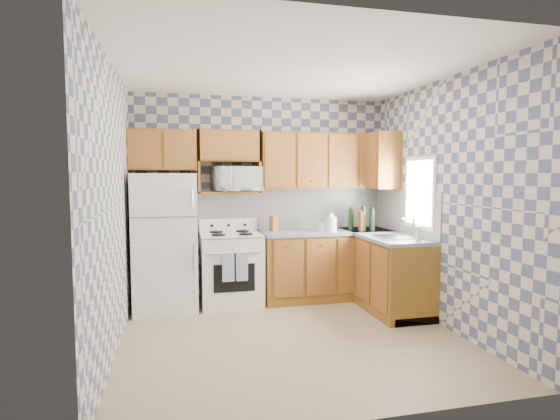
# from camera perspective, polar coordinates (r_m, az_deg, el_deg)

# --- Properties ---
(floor) EXTENTS (3.40, 3.40, 0.00)m
(floor) POSITION_cam_1_polar(r_m,az_deg,el_deg) (4.67, 1.56, -16.23)
(floor) COLOR #8C765D
(floor) RESTS_ON ground
(back_wall) EXTENTS (3.40, 0.02, 2.70)m
(back_wall) POSITION_cam_1_polar(r_m,az_deg,el_deg) (5.94, -2.34, 1.59)
(back_wall) COLOR slate
(back_wall) RESTS_ON ground
(right_wall) EXTENTS (0.02, 3.20, 2.70)m
(right_wall) POSITION_cam_1_polar(r_m,az_deg,el_deg) (5.08, 20.47, 0.81)
(right_wall) COLOR slate
(right_wall) RESTS_ON ground
(backsplash_back) EXTENTS (2.60, 0.02, 0.56)m
(backsplash_back) POSITION_cam_1_polar(r_m,az_deg,el_deg) (6.02, 1.42, 0.20)
(backsplash_back) COLOR white
(backsplash_back) RESTS_ON back_wall
(backsplash_right) EXTENTS (0.02, 1.60, 0.56)m
(backsplash_right) POSITION_cam_1_polar(r_m,az_deg,el_deg) (5.77, 15.95, -0.16)
(backsplash_right) COLOR white
(backsplash_right) RESTS_ON right_wall
(refrigerator) EXTENTS (0.75, 0.70, 1.68)m
(refrigerator) POSITION_cam_1_polar(r_m,az_deg,el_deg) (5.53, -14.73, -4.08)
(refrigerator) COLOR white
(refrigerator) RESTS_ON floor
(stove_body) EXTENTS (0.76, 0.65, 0.90)m
(stove_body) POSITION_cam_1_polar(r_m,az_deg,el_deg) (5.66, -6.40, -7.78)
(stove_body) COLOR white
(stove_body) RESTS_ON floor
(cooktop) EXTENTS (0.76, 0.65, 0.02)m
(cooktop) POSITION_cam_1_polar(r_m,az_deg,el_deg) (5.59, -6.45, -3.21)
(cooktop) COLOR silver
(cooktop) RESTS_ON stove_body
(backguard) EXTENTS (0.76, 0.08, 0.17)m
(backguard) POSITION_cam_1_polar(r_m,az_deg,el_deg) (5.84, -6.77, -1.93)
(backguard) COLOR white
(backguard) RESTS_ON cooktop
(dish_towel_left) EXTENTS (0.16, 0.02, 0.34)m
(dish_towel_left) POSITION_cam_1_polar(r_m,az_deg,el_deg) (5.30, -6.67, -7.45)
(dish_towel_left) COLOR navy
(dish_towel_left) RESTS_ON stove_body
(dish_towel_right) EXTENTS (0.16, 0.02, 0.34)m
(dish_towel_right) POSITION_cam_1_polar(r_m,az_deg,el_deg) (5.32, -5.10, -7.39)
(dish_towel_right) COLOR navy
(dish_towel_right) RESTS_ON stove_body
(base_cabinets_back) EXTENTS (1.75, 0.60, 0.88)m
(base_cabinets_back) POSITION_cam_1_polar(r_m,az_deg,el_deg) (5.98, 6.09, -7.22)
(base_cabinets_back) COLOR brown
(base_cabinets_back) RESTS_ON floor
(base_cabinets_right) EXTENTS (0.60, 1.60, 0.88)m
(base_cabinets_right) POSITION_cam_1_polar(r_m,az_deg,el_deg) (5.75, 13.23, -7.79)
(base_cabinets_right) COLOR brown
(base_cabinets_right) RESTS_ON floor
(countertop_back) EXTENTS (1.77, 0.63, 0.04)m
(countertop_back) POSITION_cam_1_polar(r_m,az_deg,el_deg) (5.90, 6.14, -2.85)
(countertop_back) COLOR slate
(countertop_back) RESTS_ON base_cabinets_back
(countertop_right) EXTENTS (0.63, 1.60, 0.04)m
(countertop_right) POSITION_cam_1_polar(r_m,az_deg,el_deg) (5.66, 13.27, -3.25)
(countertop_right) COLOR slate
(countertop_right) RESTS_ON base_cabinets_right
(upper_cabinets_back) EXTENTS (1.75, 0.33, 0.74)m
(upper_cabinets_back) POSITION_cam_1_polar(r_m,az_deg,el_deg) (5.98, 5.78, 6.38)
(upper_cabinets_back) COLOR brown
(upper_cabinets_back) RESTS_ON back_wall
(upper_cabinets_fridge) EXTENTS (0.82, 0.33, 0.50)m
(upper_cabinets_fridge) POSITION_cam_1_polar(r_m,az_deg,el_deg) (5.67, -15.07, 7.57)
(upper_cabinets_fridge) COLOR brown
(upper_cabinets_fridge) RESTS_ON back_wall
(upper_cabinets_right) EXTENTS (0.33, 0.70, 0.74)m
(upper_cabinets_right) POSITION_cam_1_polar(r_m,az_deg,el_deg) (6.08, 12.73, 6.26)
(upper_cabinets_right) COLOR brown
(upper_cabinets_right) RESTS_ON right_wall
(microwave_shelf) EXTENTS (0.80, 0.33, 0.03)m
(microwave_shelf) POSITION_cam_1_polar(r_m,az_deg,el_deg) (5.70, -6.68, 2.29)
(microwave_shelf) COLOR brown
(microwave_shelf) RESTS_ON back_wall
(microwave) EXTENTS (0.66, 0.54, 0.32)m
(microwave) POSITION_cam_1_polar(r_m,az_deg,el_deg) (5.65, -5.68, 4.06)
(microwave) COLOR white
(microwave) RESTS_ON microwave_shelf
(sink) EXTENTS (0.48, 0.40, 0.03)m
(sink) POSITION_cam_1_polar(r_m,az_deg,el_deg) (5.36, 14.99, -3.45)
(sink) COLOR #B7B7BC
(sink) RESTS_ON countertop_right
(window) EXTENTS (0.02, 0.66, 0.86)m
(window) POSITION_cam_1_polar(r_m,az_deg,el_deg) (5.45, 17.75, 2.16)
(window) COLOR silver
(window) RESTS_ON right_wall
(bottle_0) EXTENTS (0.07, 0.07, 0.32)m
(bottle_0) POSITION_cam_1_polar(r_m,az_deg,el_deg) (5.91, 10.83, -1.15)
(bottle_0) COLOR black
(bottle_0) RESTS_ON countertop_back
(bottle_1) EXTENTS (0.07, 0.07, 0.30)m
(bottle_1) POSITION_cam_1_polar(r_m,az_deg,el_deg) (5.90, 11.95, -1.28)
(bottle_1) COLOR black
(bottle_1) RESTS_ON countertop_back
(bottle_2) EXTENTS (0.07, 0.07, 0.27)m
(bottle_2) POSITION_cam_1_polar(r_m,az_deg,el_deg) (6.01, 11.98, -1.27)
(bottle_2) COLOR #4F2809
(bottle_2) RESTS_ON countertop_back
(bottle_3) EXTENTS (0.07, 0.07, 0.25)m
(bottle_3) POSITION_cam_1_polar(r_m,az_deg,el_deg) (5.81, 10.51, -1.55)
(bottle_3) COLOR #4F2809
(bottle_3) RESTS_ON countertop_back
(bottle_4) EXTENTS (0.07, 0.07, 0.28)m
(bottle_4) POSITION_cam_1_polar(r_m,az_deg,el_deg) (5.91, 9.26, -1.28)
(bottle_4) COLOR black
(bottle_4) RESTS_ON countertop_back
(knife_block) EXTENTS (0.12, 0.12, 0.19)m
(knife_block) POSITION_cam_1_polar(r_m,az_deg,el_deg) (5.79, -0.82, -1.79)
(knife_block) COLOR brown
(knife_block) RESTS_ON countertop_back
(electric_kettle) EXTENTS (0.15, 0.15, 0.19)m
(electric_kettle) POSITION_cam_1_polar(r_m,az_deg,el_deg) (5.75, 6.68, -1.87)
(electric_kettle) COLOR white
(electric_kettle) RESTS_ON countertop_back
(food_containers) EXTENTS (0.17, 0.17, 0.12)m
(food_containers) POSITION_cam_1_polar(r_m,az_deg,el_deg) (5.80, 5.56, -2.18)
(food_containers) COLOR beige
(food_containers) RESTS_ON countertop_back
(soap_bottle) EXTENTS (0.06, 0.06, 0.17)m
(soap_bottle) POSITION_cam_1_polar(r_m,az_deg,el_deg) (5.12, 17.63, -2.98)
(soap_bottle) COLOR beige
(soap_bottle) RESTS_ON countertop_right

